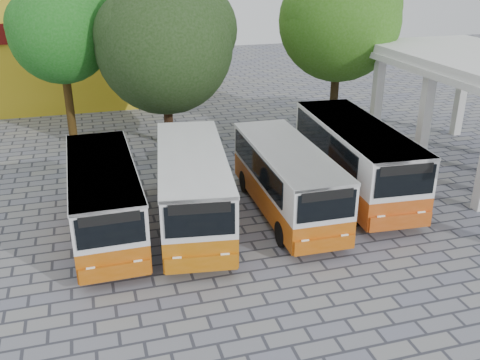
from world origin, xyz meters
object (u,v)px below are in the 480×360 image
object	(u,v)px
bus_far_left	(104,195)
bus_far_right	(355,155)
bus_centre_left	(193,184)
bus_centre_right	(287,177)

from	to	relation	value
bus_far_left	bus_far_right	world-z (taller)	bus_far_right
bus_far_left	bus_far_right	xyz separation A→B (m)	(10.45, 0.79, 0.18)
bus_far_left	bus_centre_left	bearing A→B (deg)	-3.52
bus_centre_left	bus_centre_right	world-z (taller)	bus_centre_left
bus_centre_right	bus_far_right	xyz separation A→B (m)	(3.48, 1.06, 0.18)
bus_far_left	bus_centre_right	xyz separation A→B (m)	(6.98, -0.27, 0.00)
bus_centre_left	bus_centre_right	distance (m)	3.74
bus_far_right	bus_centre_right	bearing A→B (deg)	-159.06
bus_centre_left	bus_centre_right	size ratio (longest dim) A/B	1.09
bus_centre_right	bus_centre_left	bearing A→B (deg)	179.49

